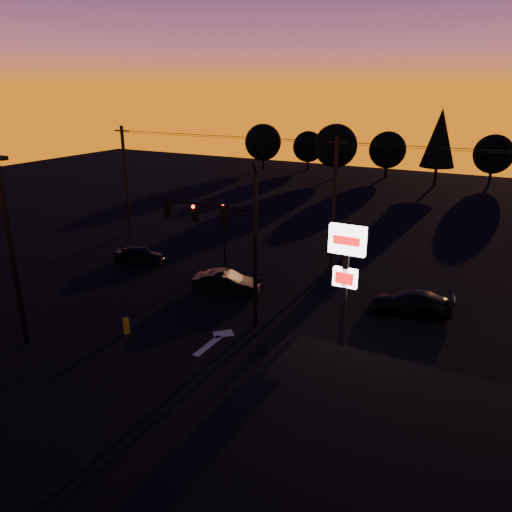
{
  "coord_description": "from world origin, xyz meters",
  "views": [
    {
      "loc": [
        12.75,
        -16.86,
        11.99
      ],
      "look_at": [
        1.0,
        5.0,
        3.5
      ],
      "focal_mm": 35.0,
      "sensor_mm": 36.0,
      "label": 1
    }
  ],
  "objects_px": {
    "traffic_signal_mast": "(228,232)",
    "car_mid": "(226,282)",
    "pylon_sign": "(346,270)",
    "car_right": "(410,303)",
    "bollard": "(126,326)",
    "suv_parked": "(403,458)",
    "secondary_signal": "(224,225)",
    "parking_lot_light": "(10,241)",
    "car_left": "(139,255)"
  },
  "relations": [
    {
      "from": "secondary_signal",
      "to": "parking_lot_light",
      "type": "relative_size",
      "value": 0.48
    },
    {
      "from": "traffic_signal_mast",
      "to": "car_mid",
      "type": "xyz_separation_m",
      "value": [
        -2.07,
        3.08,
        -4.27
      ]
    },
    {
      "from": "secondary_signal",
      "to": "parking_lot_light",
      "type": "distance_m",
      "value": 14.9
    },
    {
      "from": "traffic_signal_mast",
      "to": "suv_parked",
      "type": "bearing_deg",
      "value": -33.29
    },
    {
      "from": "traffic_signal_mast",
      "to": "bollard",
      "type": "height_order",
      "value": "traffic_signal_mast"
    },
    {
      "from": "car_mid",
      "to": "pylon_sign",
      "type": "bearing_deg",
      "value": -136.46
    },
    {
      "from": "traffic_signal_mast",
      "to": "car_left",
      "type": "bearing_deg",
      "value": 155.32
    },
    {
      "from": "secondary_signal",
      "to": "car_mid",
      "type": "bearing_deg",
      "value": -57.33
    },
    {
      "from": "traffic_signal_mast",
      "to": "suv_parked",
      "type": "relative_size",
      "value": 1.83
    },
    {
      "from": "car_right",
      "to": "suv_parked",
      "type": "distance_m",
      "value": 12.64
    },
    {
      "from": "car_left",
      "to": "car_mid",
      "type": "bearing_deg",
      "value": -116.33
    },
    {
      "from": "suv_parked",
      "to": "traffic_signal_mast",
      "type": "bearing_deg",
      "value": 138.84
    },
    {
      "from": "car_right",
      "to": "suv_parked",
      "type": "height_order",
      "value": "car_right"
    },
    {
      "from": "pylon_sign",
      "to": "car_left",
      "type": "xyz_separation_m",
      "value": [
        -17.41,
        7.23,
        -4.3
      ]
    },
    {
      "from": "parking_lot_light",
      "to": "suv_parked",
      "type": "height_order",
      "value": "parking_lot_light"
    },
    {
      "from": "pylon_sign",
      "to": "suv_parked",
      "type": "xyz_separation_m",
      "value": [
        3.72,
        -4.61,
        -4.26
      ]
    },
    {
      "from": "bollard",
      "to": "suv_parked",
      "type": "distance_m",
      "value": 14.94
    },
    {
      "from": "traffic_signal_mast",
      "to": "bollard",
      "type": "xyz_separation_m",
      "value": [
        -3.76,
        -3.89,
        -4.51
      ]
    },
    {
      "from": "bollard",
      "to": "car_left",
      "type": "xyz_separation_m",
      "value": [
        -6.55,
        8.63,
        0.19
      ]
    },
    {
      "from": "secondary_signal",
      "to": "bollard",
      "type": "relative_size",
      "value": 5.16
    },
    {
      "from": "bollard",
      "to": "car_left",
      "type": "bearing_deg",
      "value": 127.2
    },
    {
      "from": "secondary_signal",
      "to": "pylon_sign",
      "type": "relative_size",
      "value": 0.64
    },
    {
      "from": "pylon_sign",
      "to": "car_left",
      "type": "height_order",
      "value": "pylon_sign"
    },
    {
      "from": "parking_lot_light",
      "to": "car_left",
      "type": "bearing_deg",
      "value": 103.95
    },
    {
      "from": "pylon_sign",
      "to": "traffic_signal_mast",
      "type": "bearing_deg",
      "value": 160.64
    },
    {
      "from": "secondary_signal",
      "to": "traffic_signal_mast",
      "type": "bearing_deg",
      "value": -56.81
    },
    {
      "from": "parking_lot_light",
      "to": "pylon_sign",
      "type": "height_order",
      "value": "parking_lot_light"
    },
    {
      "from": "car_right",
      "to": "suv_parked",
      "type": "bearing_deg",
      "value": -1.42
    },
    {
      "from": "secondary_signal",
      "to": "car_right",
      "type": "bearing_deg",
      "value": -9.36
    },
    {
      "from": "pylon_sign",
      "to": "car_right",
      "type": "bearing_deg",
      "value": 80.44
    },
    {
      "from": "car_right",
      "to": "suv_parked",
      "type": "relative_size",
      "value": 0.97
    },
    {
      "from": "bollard",
      "to": "car_left",
      "type": "height_order",
      "value": "car_left"
    },
    {
      "from": "pylon_sign",
      "to": "suv_parked",
      "type": "relative_size",
      "value": 1.45
    },
    {
      "from": "pylon_sign",
      "to": "bollard",
      "type": "distance_m",
      "value": 11.84
    },
    {
      "from": "car_right",
      "to": "pylon_sign",
      "type": "bearing_deg",
      "value": -21.99
    },
    {
      "from": "traffic_signal_mast",
      "to": "pylon_sign",
      "type": "xyz_separation_m",
      "value": [
        7.1,
        -2.49,
        -0.02
      ]
    },
    {
      "from": "pylon_sign",
      "to": "car_mid",
      "type": "xyz_separation_m",
      "value": [
        -9.17,
        5.57,
        -4.25
      ]
    },
    {
      "from": "pylon_sign",
      "to": "bollard",
      "type": "height_order",
      "value": "pylon_sign"
    },
    {
      "from": "traffic_signal_mast",
      "to": "secondary_signal",
      "type": "relative_size",
      "value": 1.97
    },
    {
      "from": "bollard",
      "to": "suv_parked",
      "type": "bearing_deg",
      "value": -12.43
    },
    {
      "from": "traffic_signal_mast",
      "to": "car_right",
      "type": "relative_size",
      "value": 1.88
    },
    {
      "from": "secondary_signal",
      "to": "parking_lot_light",
      "type": "bearing_deg",
      "value": -99.79
    },
    {
      "from": "car_left",
      "to": "car_mid",
      "type": "distance_m",
      "value": 8.41
    },
    {
      "from": "car_mid",
      "to": "car_left",
      "type": "bearing_deg",
      "value": 63.4
    },
    {
      "from": "parking_lot_light",
      "to": "car_mid",
      "type": "xyz_separation_m",
      "value": [
        5.33,
        10.07,
        -4.6
      ]
    },
    {
      "from": "traffic_signal_mast",
      "to": "car_right",
      "type": "height_order",
      "value": "traffic_signal_mast"
    },
    {
      "from": "bollard",
      "to": "car_mid",
      "type": "height_order",
      "value": "car_mid"
    },
    {
      "from": "pylon_sign",
      "to": "car_right",
      "type": "xyz_separation_m",
      "value": [
        1.31,
        7.79,
        -4.25
      ]
    },
    {
      "from": "car_mid",
      "to": "car_right",
      "type": "bearing_deg",
      "value": -93.2
    },
    {
      "from": "suv_parked",
      "to": "car_right",
      "type": "bearing_deg",
      "value": 93.13
    }
  ]
}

